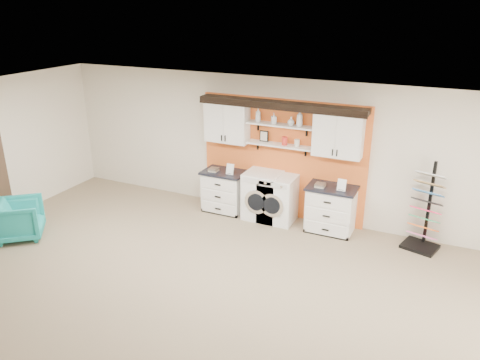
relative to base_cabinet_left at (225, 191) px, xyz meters
The scene contains 22 objects.
floor 3.84m from the base_cabinet_left, 72.76° to the right, with size 10.00×10.00×0.00m, color #88795B.
ceiling 4.49m from the base_cabinet_left, 72.76° to the right, with size 10.00×10.00×0.00m, color white.
wall_back 1.53m from the base_cabinet_left, 17.63° to the left, with size 10.00×10.00×0.00m, color beige.
accent_panel 1.40m from the base_cabinet_left, 16.00° to the left, with size 3.40×0.07×2.40m, color orange.
upper_cabinet_left 1.45m from the base_cabinet_left, 90.00° to the left, with size 0.90×0.35×0.84m.
upper_cabinet_right 2.69m from the base_cabinet_left, ahead, with size 0.90×0.35×0.84m.
shelf_lower 1.58m from the base_cabinet_left, ahead, with size 1.32×0.28×0.03m, color white.
shelf_upper 1.88m from the base_cabinet_left, ahead, with size 1.32×0.28×0.03m, color white.
crown_molding 2.21m from the base_cabinet_left, ahead, with size 3.30×0.41×0.13m.
picture_frame 1.46m from the base_cabinet_left, 14.85° to the left, with size 0.18×0.02×0.22m.
canister_red 1.72m from the base_cabinet_left, ahead, with size 0.11×0.11×0.16m, color red.
canister_cream 1.90m from the base_cabinet_left, ahead, with size 0.10×0.10×0.14m, color silver.
base_cabinet_left is the anchor object (origin of this frame).
base_cabinet_right 2.26m from the base_cabinet_left, ahead, with size 0.92×0.66×0.90m.
washer 0.87m from the base_cabinet_left, ahead, with size 0.70×0.71×0.97m.
dryer 1.19m from the base_cabinet_left, ahead, with size 0.68×0.71×0.95m.
sample_rack 3.92m from the base_cabinet_left, ahead, with size 0.69×0.62×1.60m.
armchair 3.97m from the base_cabinet_left, 136.93° to the right, with size 0.78×0.80×0.73m, color teal.
soap_bottle_a 1.79m from the base_cabinet_left, 13.37° to the left, with size 0.11×0.11×0.27m, color silver.
soap_bottle_b 1.90m from the base_cabinet_left, ahead, with size 0.09×0.09×0.20m, color silver.
soap_bottle_c 2.09m from the base_cabinet_left, ahead, with size 0.13×0.13×0.17m, color silver.
soap_bottle_d 2.26m from the base_cabinet_left, ahead, with size 0.12×0.12×0.31m, color silver.
Camera 1 is at (2.99, -4.42, 4.15)m, focal length 35.00 mm.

